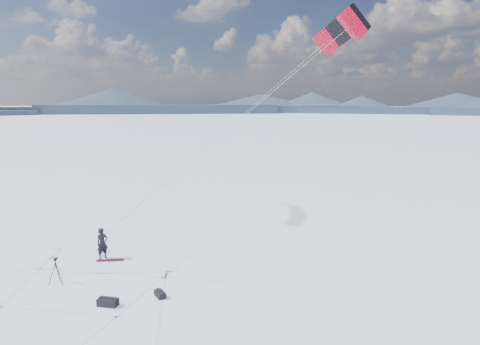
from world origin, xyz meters
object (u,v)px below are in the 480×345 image
at_px(tripod, 56,267).
at_px(gear_bag_a, 108,302).
at_px(snowkiter, 103,259).
at_px(snowboard, 110,260).
at_px(gear_bag_b, 160,294).

bearing_deg(tripod, gear_bag_a, -9.41).
height_order(tripod, gear_bag_a, tripod).
bearing_deg(tripod, snowkiter, 94.00).
bearing_deg(snowboard, gear_bag_b, -54.10).
height_order(snowboard, gear_bag_a, gear_bag_a).
bearing_deg(gear_bag_b, snowkiter, -171.19).
relative_size(gear_bag_a, gear_bag_b, 1.23).
xyz_separation_m(gear_bag_a, gear_bag_b, (1.77, 1.57, -0.04)).
height_order(gear_bag_a, gear_bag_b, gear_bag_a).
xyz_separation_m(snowkiter, tripod, (-0.03, -3.53, 0.90)).
distance_m(snowboard, gear_bag_b, 5.81).
xyz_separation_m(snowkiter, gear_bag_b, (5.65, -2.92, 0.14)).
distance_m(gear_bag_a, gear_bag_b, 2.36).
distance_m(snowkiter, gear_bag_b, 6.36).
relative_size(tripod, gear_bag_a, 1.44).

